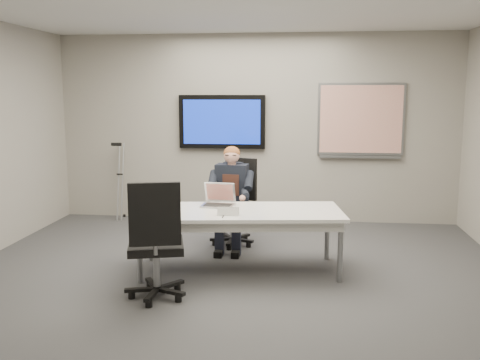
# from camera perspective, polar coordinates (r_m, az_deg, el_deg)

# --- Properties ---
(floor) EXTENTS (6.00, 6.00, 0.02)m
(floor) POSITION_cam_1_polar(r_m,az_deg,el_deg) (5.43, -1.21, -11.55)
(floor) COLOR #373739
(floor) RESTS_ON ground
(wall_back) EXTENTS (6.00, 0.02, 2.80)m
(wall_back) POSITION_cam_1_polar(r_m,az_deg,el_deg) (8.07, 1.66, 5.51)
(wall_back) COLOR gray
(wall_back) RESTS_ON ground
(wall_front) EXTENTS (6.00, 0.02, 2.80)m
(wall_front) POSITION_cam_1_polar(r_m,az_deg,el_deg) (2.21, -12.00, -4.85)
(wall_front) COLOR gray
(wall_front) RESTS_ON ground
(conference_table) EXTENTS (2.30, 1.19, 0.68)m
(conference_table) POSITION_cam_1_polar(r_m,az_deg,el_deg) (5.80, -0.04, -3.98)
(conference_table) COLOR white
(conference_table) RESTS_ON ground
(tv_display) EXTENTS (1.30, 0.09, 0.80)m
(tv_display) POSITION_cam_1_polar(r_m,az_deg,el_deg) (8.07, -1.93, 6.22)
(tv_display) COLOR black
(tv_display) RESTS_ON wall_back
(whiteboard) EXTENTS (1.25, 0.08, 1.10)m
(whiteboard) POSITION_cam_1_polar(r_m,az_deg,el_deg) (8.05, 12.76, 6.21)
(whiteboard) COLOR gray
(whiteboard) RESTS_ON wall_back
(office_chair_far) EXTENTS (0.68, 0.68, 1.10)m
(office_chair_far) POSITION_cam_1_polar(r_m,az_deg,el_deg) (6.88, -0.61, -4.06)
(office_chair_far) COLOR black
(office_chair_far) RESTS_ON ground
(office_chair_near) EXTENTS (0.67, 0.67, 1.15)m
(office_chair_near) POSITION_cam_1_polar(r_m,az_deg,el_deg) (5.12, -8.91, -8.70)
(office_chair_near) COLOR black
(office_chair_near) RESTS_ON ground
(seated_person) EXTENTS (0.42, 0.71, 1.28)m
(seated_person) POSITION_cam_1_polar(r_m,az_deg,el_deg) (6.60, -1.04, -3.10)
(seated_person) COLOR #1E2232
(seated_person) RESTS_ON office_chair_far
(crutch) EXTENTS (0.19, 0.57, 1.26)m
(crutch) POSITION_cam_1_polar(r_m,az_deg,el_deg) (8.40, -12.63, 0.02)
(crutch) COLOR #ABAEB3
(crutch) RESTS_ON ground
(laptop) EXTENTS (0.38, 0.36, 0.25)m
(laptop) POSITION_cam_1_polar(r_m,az_deg,el_deg) (6.02, -2.28, -2.13)
(laptop) COLOR #ADADAF
(laptop) RESTS_ON conference_table
(name_tent) EXTENTS (0.22, 0.08, 0.09)m
(name_tent) POSITION_cam_1_polar(r_m,az_deg,el_deg) (5.54, -1.26, -3.33)
(name_tent) COLOR silver
(name_tent) RESTS_ON conference_table
(pen) EXTENTS (0.01, 0.13, 0.01)m
(pen) POSITION_cam_1_polar(r_m,az_deg,el_deg) (5.49, -1.80, -3.87)
(pen) COLOR black
(pen) RESTS_ON conference_table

